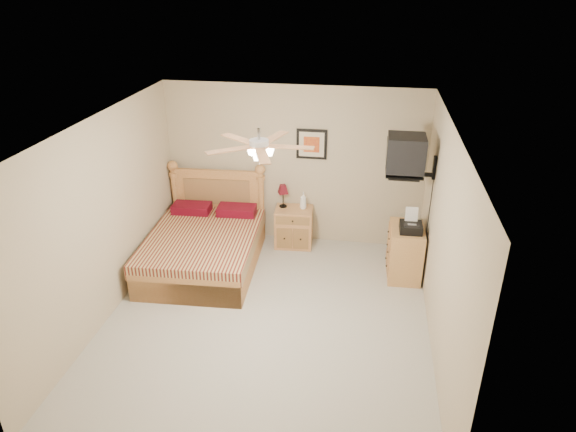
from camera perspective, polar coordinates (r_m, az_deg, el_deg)
floor at (r=6.61m, az=-2.35°, el=-11.46°), size 4.50×4.50×0.00m
ceiling at (r=5.48m, az=-2.82°, el=9.86°), size 4.00×4.50×0.04m
wall_back at (r=7.97m, az=0.67°, el=5.59°), size 4.00×0.04×2.50m
wall_front at (r=4.15m, az=-9.03°, el=-16.14°), size 4.00×0.04×2.50m
wall_left at (r=6.61m, az=-19.80°, el=-0.43°), size 0.04×4.50×2.50m
wall_right at (r=5.91m, az=16.84°, el=-3.17°), size 0.04×4.50×2.50m
bed at (r=7.47m, az=-9.57°, el=-1.33°), size 1.60×2.05×1.29m
nightstand at (r=8.12m, az=0.65°, el=-1.23°), size 0.60×0.47×0.63m
table_lamp at (r=7.99m, az=-0.56°, el=2.26°), size 0.26×0.26×0.37m
lotion_bottle at (r=7.95m, az=1.71°, el=1.72°), size 0.11×0.11×0.27m
framed_picture at (r=7.80m, az=2.65°, el=7.98°), size 0.46×0.04×0.46m
dresser at (r=7.46m, az=12.86°, el=-3.91°), size 0.47×0.66×0.77m
fax_machine at (r=7.11m, az=13.58°, el=-0.55°), size 0.31×0.32×0.32m
magazine_lower at (r=7.46m, az=12.92°, el=-0.46°), size 0.20×0.26×0.02m
magazine_upper at (r=7.47m, az=12.87°, el=-0.23°), size 0.31×0.34×0.02m
wall_tv at (r=6.88m, az=14.18°, el=6.42°), size 0.56×0.46×0.58m
ceiling_fan at (r=5.33m, az=-3.23°, el=7.83°), size 1.14×1.14×0.28m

